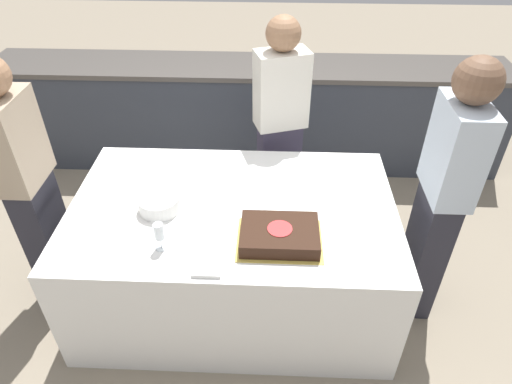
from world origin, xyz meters
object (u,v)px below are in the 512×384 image
plate_stack (159,204)px  person_seated_right (442,195)px  cake (280,235)px  person_cutting_cake (280,125)px  wine_glass (159,233)px  person_seated_left (29,187)px

plate_stack → person_seated_right: (1.55, 0.05, 0.07)m
cake → person_cutting_cake: bearing=90.0°
cake → wine_glass: wine_glass is taller
cake → person_seated_right: (0.88, 0.28, 0.07)m
wine_glass → person_seated_right: bearing=13.5°
plate_stack → person_seated_left: 0.75m
wine_glass → person_seated_right: size_ratio=0.10×
person_seated_left → plate_stack: bearing=-94.2°
person_cutting_cake → person_seated_right: bearing=119.3°
wine_glass → person_seated_left: bearing=156.4°
cake → person_seated_left: 1.44m
person_cutting_cake → person_seated_right: person_seated_right is taller
person_cutting_cake → person_seated_left: bearing=11.4°
wine_glass → person_seated_left: 0.89m
plate_stack → person_cutting_cake: person_cutting_cake is taller
person_cutting_cake → person_seated_left: person_seated_left is taller
cake → person_seated_left: size_ratio=0.27×
person_seated_left → person_seated_right: 2.29m
plate_stack → wine_glass: size_ratio=1.45×
cake → plate_stack: bearing=161.5°
person_seated_left → person_seated_right: person_seated_right is taller
person_cutting_cake → person_seated_right: (0.88, -0.80, 0.03)m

